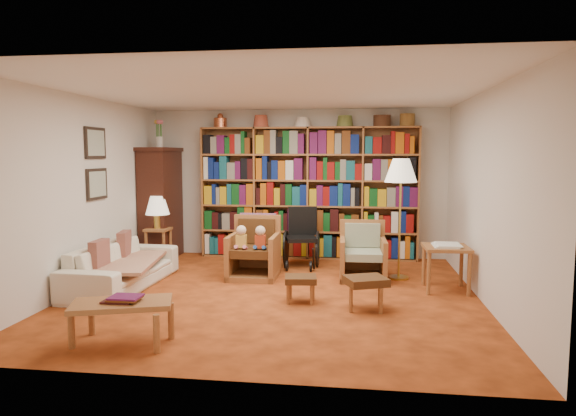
% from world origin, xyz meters
% --- Properties ---
extents(floor, '(5.00, 5.00, 0.00)m').
position_xyz_m(floor, '(0.00, 0.00, 0.00)').
color(floor, '#BB4F1C').
rests_on(floor, ground).
extents(ceiling, '(5.00, 5.00, 0.00)m').
position_xyz_m(ceiling, '(0.00, 0.00, 2.50)').
color(ceiling, white).
rests_on(ceiling, wall_back).
extents(wall_back, '(5.00, 0.00, 5.00)m').
position_xyz_m(wall_back, '(0.00, 2.50, 1.25)').
color(wall_back, silver).
rests_on(wall_back, floor).
extents(wall_front, '(5.00, 0.00, 5.00)m').
position_xyz_m(wall_front, '(0.00, -2.50, 1.25)').
color(wall_front, silver).
rests_on(wall_front, floor).
extents(wall_left, '(0.00, 5.00, 5.00)m').
position_xyz_m(wall_left, '(-2.50, 0.00, 1.25)').
color(wall_left, silver).
rests_on(wall_left, floor).
extents(wall_right, '(0.00, 5.00, 5.00)m').
position_xyz_m(wall_right, '(2.50, 0.00, 1.25)').
color(wall_right, silver).
rests_on(wall_right, floor).
extents(bookshelf, '(3.60, 0.30, 2.42)m').
position_xyz_m(bookshelf, '(0.20, 2.33, 1.17)').
color(bookshelf, '#A36132').
rests_on(bookshelf, floor).
extents(curio_cabinet, '(0.50, 0.95, 2.40)m').
position_xyz_m(curio_cabinet, '(-2.25, 2.00, 0.95)').
color(curio_cabinet, '#3C1A10').
rests_on(curio_cabinet, floor).
extents(framed_pictures, '(0.03, 0.52, 0.97)m').
position_xyz_m(framed_pictures, '(-2.48, 0.30, 1.62)').
color(framed_pictures, black).
rests_on(framed_pictures, wall_left).
extents(sofa, '(2.00, 0.84, 0.58)m').
position_xyz_m(sofa, '(-2.05, 0.08, 0.29)').
color(sofa, silver).
rests_on(sofa, floor).
extents(sofa_throw, '(0.99, 1.54, 0.04)m').
position_xyz_m(sofa_throw, '(-2.00, 0.08, 0.30)').
color(sofa_throw, beige).
rests_on(sofa_throw, sofa).
extents(cushion_left, '(0.19, 0.39, 0.37)m').
position_xyz_m(cushion_left, '(-2.18, 0.43, 0.45)').
color(cushion_left, maroon).
rests_on(cushion_left, sofa).
extents(cushion_right, '(0.13, 0.37, 0.36)m').
position_xyz_m(cushion_right, '(-2.18, -0.27, 0.45)').
color(cushion_right, maroon).
rests_on(cushion_right, sofa).
extents(side_table_lamp, '(0.37, 0.37, 0.57)m').
position_xyz_m(side_table_lamp, '(-2.15, 1.59, 0.41)').
color(side_table_lamp, '#A36132').
rests_on(side_table_lamp, floor).
extents(table_lamp, '(0.38, 0.38, 0.52)m').
position_xyz_m(table_lamp, '(-2.15, 1.59, 0.92)').
color(table_lamp, gold).
rests_on(table_lamp, side_table_lamp).
extents(armchair_leather, '(0.69, 0.74, 0.88)m').
position_xyz_m(armchair_leather, '(-0.44, 0.92, 0.36)').
color(armchair_leather, '#A36132').
rests_on(armchair_leather, floor).
extents(armchair_sage, '(0.66, 0.69, 0.80)m').
position_xyz_m(armchair_sage, '(1.10, 1.02, 0.31)').
color(armchair_sage, '#A36132').
rests_on(armchair_sage, floor).
extents(wheelchair, '(0.54, 0.74, 0.93)m').
position_xyz_m(wheelchair, '(0.16, 1.66, 0.42)').
color(wheelchair, black).
rests_on(wheelchair, floor).
extents(floor_lamp, '(0.45, 0.45, 1.69)m').
position_xyz_m(floor_lamp, '(1.61, 1.03, 1.46)').
color(floor_lamp, gold).
rests_on(floor_lamp, floor).
extents(side_table_papers, '(0.58, 0.58, 0.61)m').
position_xyz_m(side_table_papers, '(2.15, 0.46, 0.49)').
color(side_table_papers, '#A36132').
rests_on(side_table_papers, floor).
extents(footstool_a, '(0.40, 0.35, 0.31)m').
position_xyz_m(footstool_a, '(0.36, -0.30, 0.26)').
color(footstool_a, '#462612').
rests_on(footstool_a, floor).
extents(footstool_b, '(0.55, 0.51, 0.37)m').
position_xyz_m(footstool_b, '(1.12, -0.50, 0.31)').
color(footstool_b, '#462612').
rests_on(footstool_b, floor).
extents(coffee_table, '(0.99, 0.70, 0.45)m').
position_xyz_m(coffee_table, '(-1.14, -1.85, 0.34)').
color(coffee_table, '#A36132').
rests_on(coffee_table, floor).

